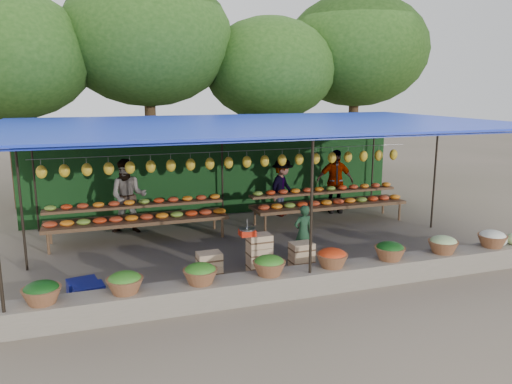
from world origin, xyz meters
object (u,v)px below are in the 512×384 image
object	(u,v)px
weighing_scale	(247,232)
blue_crate_front	(82,288)
crate_counter	(258,257)
vendor_seated	(303,232)
blue_crate_back	(89,293)

from	to	relation	value
weighing_scale	blue_crate_front	bearing A→B (deg)	-178.59
crate_counter	vendor_seated	bearing A→B (deg)	19.93
vendor_seated	blue_crate_back	world-z (taller)	vendor_seated
crate_counter	blue_crate_back	distance (m)	3.17
blue_crate_front	blue_crate_back	xyz separation A→B (m)	(0.10, -0.30, 0.00)
crate_counter	vendor_seated	xyz separation A→B (m)	(1.14, 0.41, 0.28)
weighing_scale	blue_crate_back	size ratio (longest dim) A/B	0.67
vendor_seated	blue_crate_back	xyz separation A→B (m)	(-4.29, -0.79, -0.44)
weighing_scale	vendor_seated	xyz separation A→B (m)	(1.36, 0.41, -0.26)
weighing_scale	vendor_seated	bearing A→B (deg)	16.94
vendor_seated	blue_crate_back	bearing A→B (deg)	4.11
weighing_scale	vendor_seated	world-z (taller)	vendor_seated
blue_crate_front	crate_counter	bearing A→B (deg)	-8.87
blue_crate_back	weighing_scale	bearing A→B (deg)	-2.80
crate_counter	blue_crate_front	xyz separation A→B (m)	(-3.25, -0.07, -0.16)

